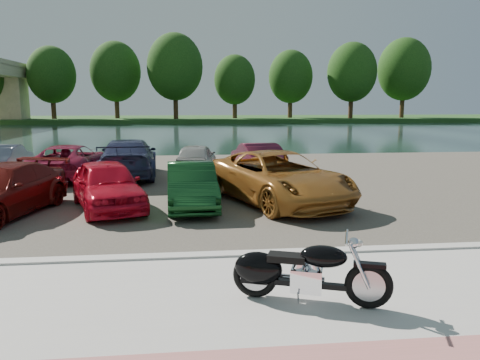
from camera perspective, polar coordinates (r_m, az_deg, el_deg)
The scene contains 17 objects.
ground at distance 7.38m, azimuth 3.65°, elevation -14.62°, with size 200.00×200.00×0.00m, color #595447.
promenade at distance 6.47m, azimuth 5.25°, elevation -17.78°, with size 60.00×6.00×0.10m, color #BBB8B0.
kerb at distance 9.20m, azimuth 1.49°, elevation -9.18°, with size 60.00×0.30×0.14m, color #BBB8B0.
parking_lot at distance 17.93m, azimuth -2.40°, elevation -0.16°, with size 60.00×18.00×0.04m, color #474339.
river at distance 46.75m, azimuth -4.84°, elevation 5.71°, with size 120.00×40.00×0.00m, color #1B302D.
far_bank at distance 78.69m, azimuth -5.46°, elevation 7.42°, with size 120.00×24.00×0.60m, color #1D4217.
far_trees at distance 72.78m, azimuth -1.95°, elevation 12.96°, with size 70.25×10.68×12.52m.
motorcycle at distance 7.03m, azimuth 6.78°, elevation -10.97°, with size 2.24×1.07×1.05m.
car_3 at distance 13.84m, azimuth -27.16°, elevation -1.16°, with size 1.88×4.63×1.34m, color #5F120D.
car_4 at distance 13.61m, azimuth -15.87°, elevation -0.57°, with size 1.62×4.03×1.37m, color red.
car_5 at distance 13.36m, azimuth -5.94°, elevation -0.68°, with size 1.34×3.83×1.26m, color #103C18.
car_6 at distance 13.89m, azimuth 4.70°, elevation 0.30°, with size 2.55×5.53×1.54m, color #9E6324.
car_9 at distance 20.94m, azimuth -26.84°, elevation 2.11°, with size 1.41×4.05×1.33m, color slate.
car_10 at distance 19.62m, azimuth -20.05°, elevation 2.14°, with size 2.23×4.84×1.34m, color maroon.
car_11 at distance 19.22m, azimuth -13.43°, elevation 2.61°, with size 2.16×5.30×1.54m, color #282D4F.
car_12 at distance 19.70m, azimuth -5.38°, elevation 2.63°, with size 1.53×3.81×1.30m, color #9FA09C.
car_13 at distance 19.41m, azimuth 2.06°, elevation 2.63°, with size 1.41×4.05×1.33m, color #56172A.
Camera 1 is at (-1.19, -6.64, 3.01)m, focal length 35.00 mm.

